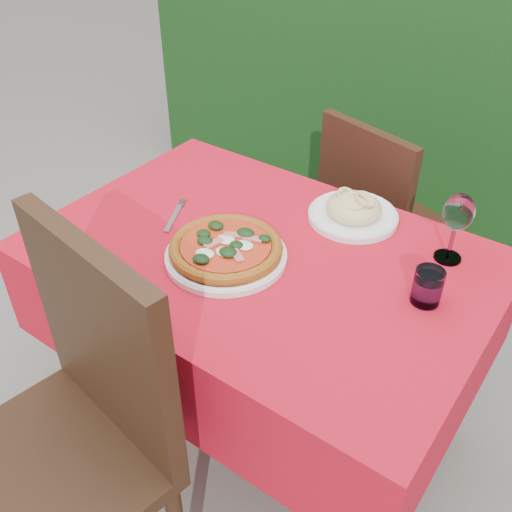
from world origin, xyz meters
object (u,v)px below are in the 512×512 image
Objects in this scene: fork at (173,218)px; pizza_plate at (226,250)px; pasta_plate at (353,211)px; chair_near at (71,426)px; chair_far at (376,216)px; wine_glass at (458,215)px; water_glass at (427,288)px.

pizza_plate is at bearing -39.88° from fork.
fork is (-0.44, -0.32, -0.02)m from pasta_plate.
fork is at bearing 120.39° from chair_near.
chair_far reaches higher than pizza_plate.
chair_near is 1.08m from wine_glass.
chair_near reaches higher than water_glass.
wine_glass is at bearing 36.20° from pizza_plate.
fork is at bearing 166.29° from pizza_plate.
pizza_plate is (-0.10, -0.78, 0.26)m from chair_far.
water_glass is 0.77m from fork.
chair_near reaches higher than fork.
wine_glass is 0.99× the size of fork.
pasta_plate is (0.19, 0.94, 0.17)m from chair_near.
fork is at bearing -158.22° from wine_glass.
water_glass is at bearing 62.86° from chair_near.
pasta_plate is 0.40m from water_glass.
pizza_plate is 3.51× the size of water_glass.
chair_far is 4.40× the size of fork.
wine_glass reaches higher than water_glass.
pizza_plate is 1.66× the size of wine_glass.
pasta_plate is at bearing 87.32° from chair_near.
chair_near is 0.97m from pasta_plate.
water_glass is (0.32, -0.23, 0.02)m from pasta_plate.
wine_glass is (0.39, -0.42, 0.37)m from chair_far.
chair_far is 3.34× the size of pasta_plate.
pasta_plate is (0.18, 0.38, -0.00)m from pizza_plate.
fork is (-0.25, 0.06, -0.03)m from pizza_plate.
wine_glass is 0.81m from fork.
pasta_plate is 1.33× the size of wine_glass.
wine_glass reaches higher than fork.
chair_far is 0.48m from pasta_plate.
pizza_plate is 0.42m from pasta_plate.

